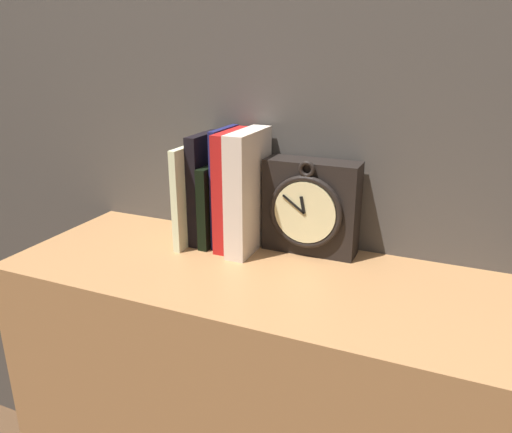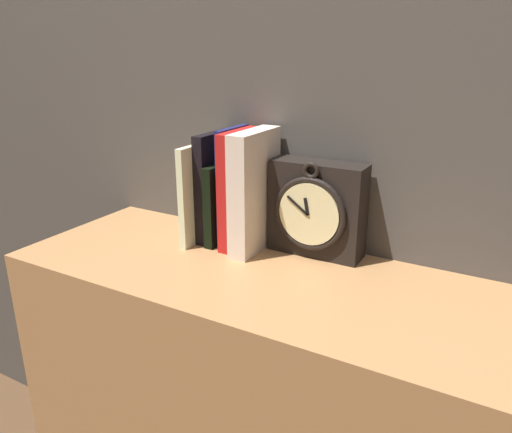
# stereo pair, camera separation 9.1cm
# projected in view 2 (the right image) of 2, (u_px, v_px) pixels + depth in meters

# --- Properties ---
(clock) EXTENTS (0.19, 0.08, 0.20)m
(clock) POSITION_uv_depth(u_px,v_px,m) (316.00, 209.00, 1.00)
(clock) COLOR black
(clock) RESTS_ON bookshelf
(book_slot0_cream) EXTENTS (0.02, 0.15, 0.21)m
(book_slot0_cream) POSITION_uv_depth(u_px,v_px,m) (202.00, 192.00, 1.08)
(book_slot0_cream) COLOR beige
(book_slot0_cream) RESTS_ON bookshelf
(book_slot1_black) EXTENTS (0.02, 0.12, 0.23)m
(book_slot1_black) POSITION_uv_depth(u_px,v_px,m) (214.00, 187.00, 1.08)
(book_slot1_black) COLOR black
(book_slot1_black) RESTS_ON bookshelf
(book_slot2_black) EXTENTS (0.02, 0.13, 0.17)m
(book_slot2_black) POSITION_uv_depth(u_px,v_px,m) (224.00, 202.00, 1.07)
(book_slot2_black) COLOR black
(book_slot2_black) RESTS_ON bookshelf
(book_slot3_navy) EXTENTS (0.01, 0.11, 0.25)m
(book_slot3_navy) POSITION_uv_depth(u_px,v_px,m) (233.00, 186.00, 1.06)
(book_slot3_navy) COLOR #1A1C4E
(book_slot3_navy) RESTS_ON bookshelf
(book_slot4_red) EXTENTS (0.03, 0.13, 0.24)m
(book_slot4_red) POSITION_uv_depth(u_px,v_px,m) (241.00, 189.00, 1.04)
(book_slot4_red) COLOR #B01917
(book_slot4_red) RESTS_ON bookshelf
(book_slot5_cream) EXTENTS (0.04, 0.15, 0.25)m
(book_slot5_cream) POSITION_uv_depth(u_px,v_px,m) (254.00, 192.00, 1.01)
(book_slot5_cream) COLOR beige
(book_slot5_cream) RESTS_ON bookshelf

